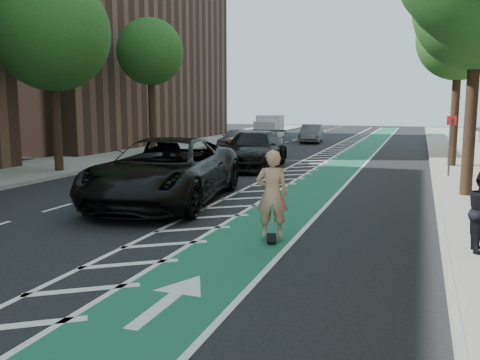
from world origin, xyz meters
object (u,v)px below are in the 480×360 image
at_px(skateboarder, 272,194).
at_px(suv_far, 253,150).
at_px(suv_near, 165,171).
at_px(barrel_a, 111,187).

bearing_deg(skateboarder, suv_far, -86.61).
bearing_deg(suv_near, suv_far, 83.36).
relative_size(suv_near, suv_far, 1.19).
height_order(skateboarder, barrel_a, skateboarder).
xyz_separation_m(skateboarder, suv_near, (-4.21, 3.14, -0.08)).
relative_size(skateboarder, barrel_a, 1.87).
height_order(skateboarder, suv_far, skateboarder).
relative_size(skateboarder, suv_near, 0.27).
xyz_separation_m(suv_far, barrel_a, (-1.47, -9.33, -0.36)).
bearing_deg(suv_far, suv_near, -92.78).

